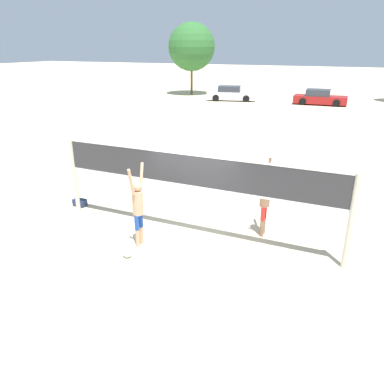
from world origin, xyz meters
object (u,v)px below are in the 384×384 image
volleyball (127,253)px  tree_right_cluster (192,47)px  gear_bag (80,203)px  player_spiker (138,204)px  parked_car_mid (231,94)px  parked_car_near (320,98)px  volleyball_net (192,179)px  player_blocker (265,197)px

volleyball → tree_right_cluster: 35.04m
volleyball → gear_bag: size_ratio=0.53×
player_spiker → parked_car_mid: 29.47m
parked_car_near → player_spiker: bearing=-95.4°
player_spiker → volleyball_net: bearing=-44.9°
volleyball_net → parked_car_near: size_ratio=1.74×
player_blocker → parked_car_mid: (-9.88, 26.69, -0.55)m
parked_car_mid → volleyball_net: bearing=-87.4°
volleyball_net → gear_bag: size_ratio=18.79×
player_blocker → parked_car_mid: player_blocker is taller
volleyball → tree_right_cluster: (-12.65, 32.32, 4.86)m
player_blocker → player_spiker: bearing=-56.3°
volleyball → tree_right_cluster: bearing=111.4°
player_blocker → volleyball: 4.03m
volleyball → tree_right_cluster: size_ratio=0.03×
parked_car_mid → gear_bag: bearing=-95.9°
parked_car_near → volleyball: bearing=-95.3°
volleyball → parked_car_mid: 30.15m
player_spiker → volleyball: (0.05, -0.69, -1.08)m
volleyball_net → parked_car_mid: volleyball_net is taller
player_blocker → tree_right_cluster: (-15.51, 29.68, 3.80)m
parked_car_near → parked_car_mid: 8.36m
gear_bag → tree_right_cluster: 31.95m
volleyball_net → tree_right_cluster: size_ratio=1.11×
player_spiker → volleyball: size_ratio=9.68×
parked_car_near → volleyball_net: bearing=-93.3°
player_blocker → parked_car_mid: bearing=-159.7°
volleyball_net → player_spiker: 1.61m
gear_bag → parked_car_near: (4.63, 27.86, 0.49)m
volleyball → parked_car_mid: (-7.01, 29.32, 0.51)m
player_spiker → player_blocker: player_spiker is taller
parked_car_mid → tree_right_cluster: size_ratio=0.67×
volleyball_net → parked_car_near: 28.26m
volleyball_net → gear_bag: bearing=175.0°
player_spiker → tree_right_cluster: tree_right_cluster is taller
volleyball_net → player_blocker: size_ratio=3.73×
volleyball → parked_car_near: 30.04m
tree_right_cluster → parked_car_near: bearing=-9.4°
volleyball_net → player_spiker: volleyball_net is taller
volleyball_net → parked_car_mid: bearing=106.3°
gear_bag → tree_right_cluster: size_ratio=0.06×
tree_right_cluster → player_spiker: bearing=-68.3°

